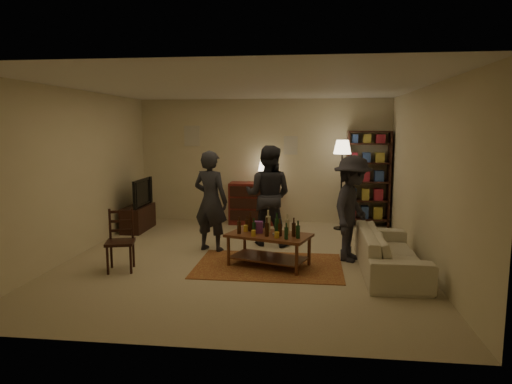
% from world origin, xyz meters
% --- Properties ---
extents(floor, '(6.00, 6.00, 0.00)m').
position_xyz_m(floor, '(0.00, 0.00, 0.00)').
color(floor, '#C6B793').
rests_on(floor, ground).
extents(room_shell, '(6.00, 6.00, 6.00)m').
position_xyz_m(room_shell, '(-0.65, 2.98, 1.81)').
color(room_shell, beige).
rests_on(room_shell, ground).
extents(rug, '(2.20, 1.50, 0.01)m').
position_xyz_m(rug, '(0.44, -0.32, 0.01)').
color(rug, maroon).
rests_on(rug, ground).
extents(coffee_table, '(1.36, 1.02, 0.84)m').
position_xyz_m(coffee_table, '(0.44, -0.32, 0.43)').
color(coffee_table, brown).
rests_on(coffee_table, ground).
extents(dining_chair, '(0.49, 0.49, 0.92)m').
position_xyz_m(dining_chair, '(-1.71, -0.76, 0.48)').
color(dining_chair, black).
rests_on(dining_chair, ground).
extents(tv_stand, '(0.40, 1.00, 1.06)m').
position_xyz_m(tv_stand, '(-2.44, 1.80, 0.38)').
color(tv_stand, black).
rests_on(tv_stand, ground).
extents(dresser, '(1.00, 0.50, 1.36)m').
position_xyz_m(dresser, '(-0.19, 2.71, 0.48)').
color(dresser, maroon).
rests_on(dresser, ground).
extents(bookshelf, '(0.90, 0.34, 2.02)m').
position_xyz_m(bookshelf, '(2.25, 2.78, 1.03)').
color(bookshelf, black).
rests_on(bookshelf, ground).
extents(floor_lamp, '(0.36, 0.36, 1.83)m').
position_xyz_m(floor_lamp, '(1.67, 2.39, 1.56)').
color(floor_lamp, black).
rests_on(floor_lamp, ground).
extents(sofa, '(0.81, 2.08, 0.61)m').
position_xyz_m(sofa, '(2.20, -0.40, 0.30)').
color(sofa, beige).
rests_on(sofa, ground).
extents(person_left, '(0.72, 0.59, 1.71)m').
position_xyz_m(person_left, '(-0.63, 0.46, 0.85)').
color(person_left, '#25262D').
rests_on(person_left, ground).
extents(person_right, '(0.98, 0.83, 1.78)m').
position_xyz_m(person_right, '(0.30, 0.98, 0.89)').
color(person_right, '#26272E').
rests_on(person_right, ground).
extents(person_by_sofa, '(0.98, 1.23, 1.66)m').
position_xyz_m(person_by_sofa, '(1.70, 0.14, 0.83)').
color(person_by_sofa, '#292830').
rests_on(person_by_sofa, ground).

